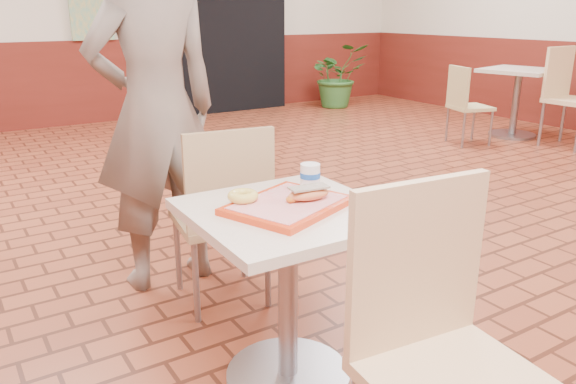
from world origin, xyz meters
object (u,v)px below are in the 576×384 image
chair_main_back (224,209)px  chair_main_front (441,343)px  paper_cup (310,176)px  second_table (517,91)px  chair_second_front (567,92)px  ring_donut (243,196)px  long_john_donut (308,194)px  main_table (288,268)px  serving_tray (288,205)px  customer (156,110)px  potted_plant (337,76)px  chair_second_left (465,101)px

chair_main_back → chair_main_front: bearing=97.4°
paper_cup → second_table: (4.31, 2.25, -0.26)m
chair_main_back → chair_second_front: (4.43, 1.14, 0.07)m
ring_donut → long_john_donut: 0.23m
main_table → paper_cup: 0.34m
main_table → serving_tray: size_ratio=1.72×
chair_main_back → chair_second_front: bearing=-157.2°
ring_donut → customer: bearing=87.4°
serving_tray → long_john_donut: 0.08m
ring_donut → potted_plant: bearing=49.8°
customer → long_john_donut: size_ratio=10.61×
chair_second_front → second_table: bearing=91.7°
chair_main_front → chair_second_front: 5.09m
paper_cup → serving_tray: bearing=-150.5°
main_table → ring_donut: bearing=143.4°
paper_cup → chair_second_front: size_ratio=0.09×
long_john_donut → chair_second_front: (4.42, 1.80, -0.18)m
chair_main_front → potted_plant: size_ratio=1.04×
chair_main_back → serving_tray: bearing=93.2°
paper_cup → chair_second_left: bearing=33.0°
main_table → chair_main_back: 0.64m
long_john_donut → chair_main_back: bearing=90.8°
chair_main_back → paper_cup: chair_main_back is taller
paper_cup → main_table: bearing=-150.5°
main_table → paper_cup: size_ratio=7.41×
ring_donut → main_table: bearing=-36.6°
ring_donut → chair_main_front: bearing=-78.4°
customer → paper_cup: size_ratio=19.06×
chair_second_left → long_john_donut: bearing=140.5°
chair_main_back → chair_second_left: (3.62, 1.73, -0.04)m
ring_donut → long_john_donut: long_john_donut is taller
customer → long_john_donut: (0.15, -1.07, -0.15)m
chair_main_front → chair_second_front: size_ratio=0.94×
chair_second_left → second_table: bearing=-75.9°
chair_main_front → ring_donut: 0.83m
main_table → ring_donut: ring_donut is taller
main_table → potted_plant: (4.00, 4.98, -0.02)m
customer → second_table: (4.54, 1.29, -0.39)m
chair_main_front → serving_tray: size_ratio=2.32×
serving_tray → long_john_donut: bearing=-17.4°
serving_tray → chair_second_front: size_ratio=0.40×
ring_donut → paper_cup: (0.28, -0.01, 0.03)m
chair_main_front → second_table: bearing=40.1°
ring_donut → second_table: (4.58, 2.24, -0.23)m
serving_tray → paper_cup: size_ratio=4.32×
chair_main_front → long_john_donut: chair_main_front is taller
main_table → chair_second_front: chair_second_front is taller
chair_main_front → serving_tray: (-0.04, 0.69, 0.18)m
chair_main_front → long_john_donut: size_ratio=5.57×
chair_main_front → paper_cup: (0.12, 0.77, 0.24)m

